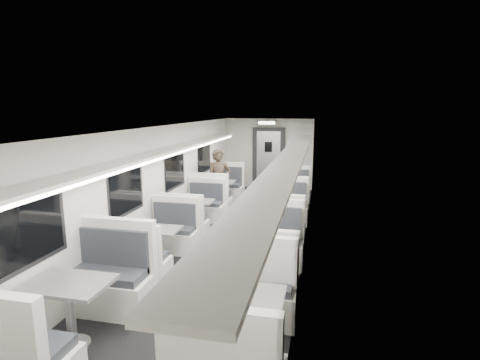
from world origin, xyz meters
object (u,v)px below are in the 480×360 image
at_px(booth_left_d, 70,314).
at_px(vestibule_door, 268,159).
at_px(booth_left_b, 196,214).
at_px(booth_right_c, 267,261).
at_px(booth_right_a, 292,195).
at_px(booth_left_a, 219,194).
at_px(booth_left_c, 157,246).
at_px(exit_sign, 267,123).
at_px(passenger, 219,182).
at_px(booth_right_b, 283,217).
at_px(booth_right_d, 243,324).

distance_m(booth_left_d, vestibule_door, 9.29).
distance_m(booth_left_b, booth_right_c, 3.11).
height_order(booth_left_d, booth_right_a, booth_left_d).
xyz_separation_m(booth_right_a, booth_right_c, (0.00, -4.81, 0.03)).
bearing_deg(booth_left_a, booth_left_c, -90.00).
distance_m(vestibule_door, exit_sign, 1.33).
bearing_deg(booth_right_c, passenger, 115.81).
bearing_deg(booth_right_a, booth_left_c, -113.90).
relative_size(booth_right_a, booth_right_c, 0.91).
bearing_deg(booth_right_c, booth_right_a, 90.00).
relative_size(booth_right_a, passenger, 1.15).
distance_m(booth_left_a, booth_left_d, 6.42).
height_order(booth_right_c, vestibule_door, vestibule_door).
distance_m(booth_left_a, booth_right_a, 2.05).
bearing_deg(booth_right_b, booth_right_c, -90.00).
relative_size(booth_left_c, vestibule_door, 0.94).
height_order(booth_right_d, vestibule_door, vestibule_door).
relative_size(booth_left_c, booth_right_d, 0.90).
bearing_deg(booth_right_b, booth_left_a, 137.54).
xyz_separation_m(booth_left_c, exit_sign, (1.00, 6.36, 1.93)).
bearing_deg(vestibule_door, exit_sign, -90.00).
xyz_separation_m(booth_right_c, vestibule_door, (-1.00, 7.15, 0.65)).
relative_size(booth_left_a, booth_left_c, 1.09).
distance_m(booth_left_b, booth_left_c, 2.08).
relative_size(booth_left_d, vestibule_door, 1.12).
xyz_separation_m(booth_left_c, booth_left_d, (0.00, -2.36, 0.07)).
relative_size(vestibule_door, exit_sign, 3.39).
relative_size(booth_left_b, exit_sign, 3.13).
xyz_separation_m(booth_left_a, booth_left_d, (0.00, -6.42, 0.04)).
height_order(passenger, exit_sign, exit_sign).
bearing_deg(exit_sign, booth_left_a, -113.45).
distance_m(booth_left_c, booth_right_d, 2.90).
bearing_deg(booth_right_c, booth_left_d, -134.12).
relative_size(booth_right_b, passenger, 1.22).
height_order(booth_right_c, booth_right_d, booth_right_d).
xyz_separation_m(booth_left_b, booth_left_d, (0.00, -4.44, 0.07)).
distance_m(booth_right_c, passenger, 4.23).
bearing_deg(exit_sign, vestibule_door, 90.00).
bearing_deg(booth_left_c, booth_right_c, -8.56).
relative_size(booth_right_a, booth_right_d, 0.90).
relative_size(booth_left_b, vestibule_door, 0.93).
bearing_deg(booth_right_c, exit_sign, 98.53).
relative_size(booth_left_a, booth_left_b, 1.10).
height_order(booth_left_c, exit_sign, exit_sign).
bearing_deg(booth_right_c, booth_right_d, -90.00).
relative_size(booth_left_a, booth_right_a, 1.08).
xyz_separation_m(booth_right_b, booth_right_c, (0.00, -2.53, 0.01)).
height_order(booth_left_b, exit_sign, exit_sign).
bearing_deg(booth_right_b, vestibule_door, 102.20).
bearing_deg(exit_sign, booth_left_c, -98.93).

